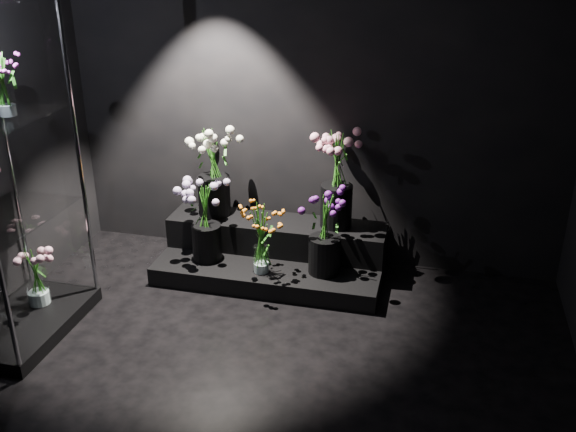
% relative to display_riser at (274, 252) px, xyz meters
% --- Properties ---
extents(floor, '(4.00, 4.00, 0.00)m').
position_rel_display_riser_xyz_m(floor, '(0.23, -1.64, -0.16)').
color(floor, black).
rests_on(floor, ground).
extents(wall_back, '(4.00, 0.00, 4.00)m').
position_rel_display_riser_xyz_m(wall_back, '(0.23, 0.36, 1.24)').
color(wall_back, black).
rests_on(wall_back, floor).
extents(display_riser, '(1.78, 0.79, 0.40)m').
position_rel_display_riser_xyz_m(display_riser, '(0.00, 0.00, 0.00)').
color(display_riser, black).
rests_on(display_riser, floor).
extents(display_case, '(0.60, 1.00, 2.19)m').
position_rel_display_riser_xyz_m(display_case, '(-1.45, -1.24, 0.93)').
color(display_case, black).
rests_on(display_case, floor).
extents(bouquet_orange_bells, '(0.29, 0.29, 0.55)m').
position_rel_display_riser_xyz_m(bouquet_orange_bells, '(-0.01, -0.31, 0.27)').
color(bouquet_orange_bells, white).
rests_on(bouquet_orange_bells, display_riser).
extents(bouquet_lilac, '(0.47, 0.47, 0.62)m').
position_rel_display_riser_xyz_m(bouquet_lilac, '(-0.49, -0.20, 0.35)').
color(bouquet_lilac, black).
rests_on(bouquet_lilac, display_riser).
extents(bouquet_purple, '(0.32, 0.32, 0.65)m').
position_rel_display_riser_xyz_m(bouquet_purple, '(0.46, -0.20, 0.34)').
color(bouquet_purple, black).
rests_on(bouquet_purple, display_riser).
extents(bouquet_cream_roses, '(0.44, 0.44, 0.74)m').
position_rel_display_riser_xyz_m(bouquet_cream_roses, '(-0.54, 0.13, 0.66)').
color(bouquet_cream_roses, black).
rests_on(bouquet_cream_roses, display_riser).
extents(bouquet_pink_roses, '(0.42, 0.42, 0.78)m').
position_rel_display_riser_xyz_m(bouquet_pink_roses, '(0.48, 0.14, 0.67)').
color(bouquet_pink_roses, black).
rests_on(bouquet_pink_roses, display_riser).
extents(bouquet_case_magenta, '(0.26, 0.26, 0.38)m').
position_rel_display_riser_xyz_m(bouquet_case_magenta, '(-1.39, -1.12, 1.53)').
color(bouquet_case_magenta, white).
rests_on(bouquet_case_magenta, display_case).
extents(bouquet_case_base_pink, '(0.43, 0.43, 0.44)m').
position_rel_display_riser_xyz_m(bouquet_case_base_pink, '(-1.46, -1.06, 0.17)').
color(bouquet_case_base_pink, white).
rests_on(bouquet_case_base_pink, display_case).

